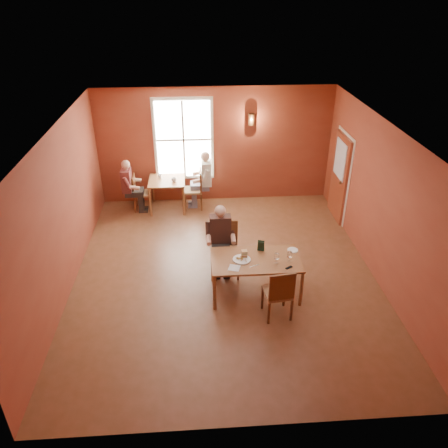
{
  "coord_description": "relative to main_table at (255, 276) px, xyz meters",
  "views": [
    {
      "loc": [
        -0.52,
        -7.24,
        5.26
      ],
      "look_at": [
        0.0,
        0.2,
        1.05
      ],
      "focal_mm": 35.0,
      "sensor_mm": 36.0,
      "label": 1
    }
  ],
  "objects": [
    {
      "name": "wall_back",
      "position": [
        -0.53,
        4.16,
        1.11
      ],
      "size": [
        6.0,
        0.04,
        3.0
      ],
      "primitive_type": "cube",
      "color": "brown",
      "rests_on": "ground"
    },
    {
      "name": "chair_diner_white",
      "position": [
        -1.14,
        3.67,
        0.13
      ],
      "size": [
        0.46,
        0.46,
        1.04
      ],
      "primitive_type": null,
      "rotation": [
        0.0,
        0.0,
        1.57
      ],
      "color": "#4E2D15",
      "rests_on": "ground"
    },
    {
      "name": "wall_left",
      "position": [
        -3.53,
        0.66,
        1.11
      ],
      "size": [
        0.04,
        7.0,
        3.0
      ],
      "primitive_type": "cube",
      "color": "brown",
      "rests_on": "ground"
    },
    {
      "name": "chair_empty",
      "position": [
        0.3,
        -0.64,
        0.12
      ],
      "size": [
        0.5,
        0.5,
        1.02
      ],
      "primitive_type": null,
      "rotation": [
        0.0,
        0.0,
        0.12
      ],
      "color": "brown",
      "rests_on": "ground"
    },
    {
      "name": "cup_a",
      "position": [
        -1.6,
        3.54,
        0.47
      ],
      "size": [
        0.15,
        0.15,
        0.1
      ],
      "primitive_type": "imported",
      "rotation": [
        0.0,
        0.0,
        -0.26
      ],
      "color": "white",
      "rests_on": "second_table"
    },
    {
      "name": "diner_white",
      "position": [
        -1.11,
        3.67,
        0.33
      ],
      "size": [
        0.57,
        0.57,
        1.44
      ],
      "primitive_type": null,
      "rotation": [
        0.0,
        0.0,
        1.57
      ],
      "color": "white",
      "rests_on": "ground"
    },
    {
      "name": "goblet_b",
      "position": [
        0.59,
        -0.11,
        0.49
      ],
      "size": [
        0.09,
        0.09,
        0.22
      ],
      "primitive_type": null,
      "rotation": [
        0.0,
        0.0,
        -0.06
      ],
      "color": "silver",
      "rests_on": "main_table"
    },
    {
      "name": "second_table",
      "position": [
        -1.79,
        3.67,
        0.02
      ],
      "size": [
        0.91,
        0.91,
        0.8
      ],
      "primitive_type": null,
      "color": "brown",
      "rests_on": "ground"
    },
    {
      "name": "chair_diner_main",
      "position": [
        -0.5,
        0.65,
        0.17
      ],
      "size": [
        0.49,
        0.49,
        1.11
      ],
      "primitive_type": null,
      "rotation": [
        0.0,
        0.0,
        3.14
      ],
      "color": "#3F2010",
      "rests_on": "ground"
    },
    {
      "name": "menu_stand",
      "position": [
        0.13,
        0.28,
        0.49
      ],
      "size": [
        0.14,
        0.1,
        0.21
      ],
      "primitive_type": "cube",
      "rotation": [
        0.0,
        0.0,
        -0.34
      ],
      "color": "black",
      "rests_on": "main_table"
    },
    {
      "name": "knife",
      "position": [
        -0.06,
        -0.21,
        0.39
      ],
      "size": [
        0.2,
        0.1,
        0.0
      ],
      "primitive_type": "cube",
      "rotation": [
        0.0,
        0.0,
        0.41
      ],
      "color": "white",
      "rests_on": "main_table"
    },
    {
      "name": "wall_front",
      "position": [
        -0.53,
        -2.84,
        1.11
      ],
      "size": [
        6.0,
        0.04,
        3.0
      ],
      "primitive_type": "cube",
      "color": "brown",
      "rests_on": "ground"
    },
    {
      "name": "sandwich",
      "position": [
        -0.21,
        0.07,
        0.45
      ],
      "size": [
        0.11,
        0.11,
        0.13
      ],
      "primitive_type": "cube",
      "rotation": [
        0.0,
        0.0,
        0.06
      ],
      "color": "tan",
      "rests_on": "main_table"
    },
    {
      "name": "side_plate",
      "position": [
        0.73,
        0.24,
        0.39
      ],
      "size": [
        0.26,
        0.26,
        0.02
      ],
      "primitive_type": "cylinder",
      "rotation": [
        0.0,
        0.0,
        -0.4
      ],
      "color": "silver",
      "rests_on": "main_table"
    },
    {
      "name": "sunglasses",
      "position": [
        0.55,
        -0.32,
        0.39
      ],
      "size": [
        0.14,
        0.1,
        0.02
      ],
      "primitive_type": "cube",
      "rotation": [
        0.0,
        0.0,
        0.53
      ],
      "color": "black",
      "rests_on": "main_table"
    },
    {
      "name": "cup_b",
      "position": [
        -1.97,
        3.81,
        0.46
      ],
      "size": [
        0.12,
        0.12,
        0.09
      ],
      "primitive_type": "imported",
      "rotation": [
        0.0,
        0.0,
        -0.24
      ],
      "color": "white",
      "rests_on": "second_table"
    },
    {
      "name": "wall_sconce",
      "position": [
        0.37,
        4.06,
        1.81
      ],
      "size": [
        0.16,
        0.16,
        0.28
      ],
      "primitive_type": "cylinder",
      "color": "brown",
      "rests_on": "wall_back"
    },
    {
      "name": "diner_main",
      "position": [
        -0.5,
        0.62,
        0.3
      ],
      "size": [
        0.55,
        0.55,
        1.37
      ],
      "primitive_type": null,
      "rotation": [
        0.0,
        0.0,
        3.14
      ],
      "color": "black",
      "rests_on": "ground"
    },
    {
      "name": "ceiling",
      "position": [
        -0.53,
        0.66,
        2.61
      ],
      "size": [
        6.0,
        7.0,
        0.04
      ],
      "primitive_type": "cube",
      "color": "white",
      "rests_on": "wall_back"
    },
    {
      "name": "diner_maroon",
      "position": [
        -2.47,
        3.67,
        0.28
      ],
      "size": [
        0.54,
        0.54,
        1.34
      ],
      "primitive_type": null,
      "rotation": [
        0.0,
        0.0,
        -1.57
      ],
      "color": "maroon",
      "rests_on": "ground"
    },
    {
      "name": "window",
      "position": [
        -1.33,
        4.11,
        1.31
      ],
      "size": [
        1.36,
        0.1,
        1.96
      ],
      "primitive_type": "cube",
      "color": "white",
      "rests_on": "wall_back"
    },
    {
      "name": "main_table",
      "position": [
        0.0,
        0.0,
        0.0
      ],
      "size": [
        1.65,
        0.93,
        0.77
      ],
      "primitive_type": null,
      "color": "brown",
      "rests_on": "ground"
    },
    {
      "name": "door",
      "position": [
        2.41,
        2.96,
        0.66
      ],
      "size": [
        0.12,
        1.04,
        2.1
      ],
      "primitive_type": "cube",
      "color": "maroon",
      "rests_on": "ground"
    },
    {
      "name": "napkin",
      "position": [
        -0.42,
        -0.25,
        0.39
      ],
      "size": [
        0.24,
        0.24,
        0.01
      ],
      "primitive_type": "cube",
      "rotation": [
        0.0,
        0.0,
        -0.31
      ],
      "color": "white",
      "rests_on": "main_table"
    },
    {
      "name": "plate_food",
      "position": [
        -0.26,
        -0.01,
        0.41
      ],
      "size": [
        0.36,
        0.36,
        0.04
      ],
      "primitive_type": "cylinder",
      "rotation": [
        0.0,
        0.0,
        0.09
      ],
      "color": "white",
      "rests_on": "main_table"
    },
    {
      "name": "wall_right",
      "position": [
        2.47,
        0.66,
        1.11
      ],
      "size": [
        0.04,
        7.0,
        3.0
      ],
      "primitive_type": "cube",
      "color": "brown",
      "rests_on": "ground"
    },
    {
      "name": "ground",
      "position": [
        -0.53,
        0.66,
        -0.39
      ],
      "size": [
        6.0,
        7.0,
        0.01
      ],
      "primitive_type": "cube",
      "color": "brown",
      "rests_on": "ground"
    },
    {
      "name": "goblet_c",
      "position": [
        0.35,
        -0.16,
        0.5
      ],
      "size": [
        0.1,
        0.1,
        0.22
      ],
      "primitive_type": null,
      "rotation": [
        0.0,
        0.0,
        -0.15
      ],
      "color": "silver",
      "rests_on": "main_table"
    },
    {
      "name": "chair_diner_maroon",
      "position": [
        -2.44,
        3.67,
        0.09
      ],
      "size": [
        0.42,
        0.42,
        0.94
      ],
      "primitive_type": null,
      "rotation": [
        0.0,
        0.0,
        -1.57
      ],
      "color": "#3B1C0E",
      "rests_on": "ground"
    }
  ]
}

